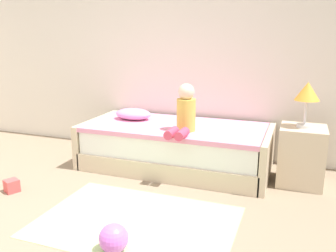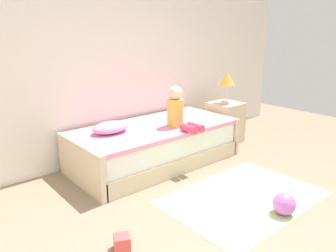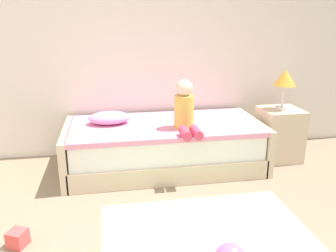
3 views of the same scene
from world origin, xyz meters
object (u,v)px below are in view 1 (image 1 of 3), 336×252
Objects in this scene: toy_ball at (114,238)px; toy_block at (12,186)px; bed at (176,147)px; table_lamp at (307,94)px; nightstand at (301,156)px; child_figure at (185,113)px; pillow at (133,114)px.

toy_ball reaches higher than toy_block.
bed is 17.28× the size of toy_block.
toy_block is (-2.62, -1.19, -0.88)m from table_lamp.
nightstand is 1.26m from child_figure.
nightstand is 2.89m from toy_block.
toy_ball is (-1.20, -1.73, -0.83)m from table_lamp.
toy_ball is at bearing -124.88° from nightstand.
pillow is (-1.93, 0.11, 0.26)m from nightstand.
pillow reaches higher than nightstand.
nightstand reaches higher than toy_block.
bed is at bearing 94.82° from toy_ball.
toy_block is (-0.70, -1.30, -0.50)m from pillow.
child_figure is 2.41× the size of toy_ball.
child_figure is (-1.17, -0.22, 0.40)m from nightstand.
toy_block is at bearing -155.59° from table_lamp.
nightstand reaches higher than bed.
pillow is at bearing 111.50° from toy_ball.
table_lamp is 0.88× the size of child_figure.
child_figure is at bearing -23.56° from pillow.
child_figure is 1.86m from toy_block.
nightstand is at bearing 24.41° from toy_block.
bed is at bearing 127.85° from child_figure.
nightstand is 2.11m from toy_ball.
bed is at bearing 43.20° from toy_block.
bed reaches higher than toy_ball.
nightstand is 1.36× the size of pillow.
toy_ball is (-1.20, -1.73, -0.19)m from nightstand.
pillow is at bearing 176.86° from table_lamp.
child_figure is at bearing 88.81° from toy_ball.
pillow is (-0.75, 0.33, -0.14)m from child_figure.
pillow is (-1.93, 0.11, -0.37)m from table_lamp.
nightstand is at bearing 180.00° from table_lamp.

